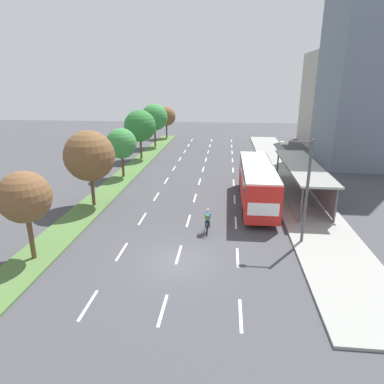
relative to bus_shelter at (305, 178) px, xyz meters
The scene contains 18 objects.
ground_plane 15.57m from the bus_shelter, 128.08° to the right, with size 140.00×140.00×0.00m, color #424247.
median_strip 19.56m from the bus_shelter, 156.28° to the left, with size 2.60×52.00×0.12m, color #4C7038.
sidewalk_right 8.04m from the bus_shelter, 92.05° to the left, with size 4.50×52.00×0.15m, color gray.
lane_divider_left 14.79m from the bus_shelter, 152.65° to the left, with size 0.14×48.81×0.01m.
lane_divider_center 11.82m from the bus_shelter, 144.73° to the left, with size 0.14×48.81×0.01m.
lane_divider_right 9.23m from the bus_shelter, 131.82° to the left, with size 0.14×48.81×0.01m.
bus_shelter is the anchor object (origin of this frame).
bus 4.73m from the bus_shelter, 154.99° to the right, with size 2.54×11.29×3.37m.
cyclist 11.44m from the bus_shelter, 134.67° to the right, with size 0.46×1.82×1.71m.
median_tree_nearest 22.00m from the bus_shelter, 144.27° to the right, with size 2.89×2.89×5.16m.
median_tree_second 18.25m from the bus_shelter, 167.34° to the right, with size 4.01×4.01×6.13m.
median_tree_third 18.57m from the bus_shelter, 164.74° to the left, with size 3.17×3.17×5.17m.
median_tree_fourth 22.81m from the bus_shelter, 142.82° to the left, with size 4.06×4.06×6.34m.
median_tree_fifth 28.98m from the bus_shelter, 128.67° to the left, with size 4.05×4.05×6.56m.
median_tree_farthest 36.10m from the bus_shelter, 119.53° to the left, with size 3.35×3.35×5.51m.
streetlight 9.54m from the bus_shelter, 103.10° to the right, with size 1.91×0.24×6.50m.
building_near_right 20.52m from the bus_shelter, 57.95° to the left, with size 8.56×10.93×26.00m, color slate.
building_mid_right 29.83m from the bus_shelter, 69.05° to the left, with size 9.54×12.44×14.29m, color #A39E93.
Camera 1 is at (2.63, -16.91, 9.82)m, focal length 31.39 mm.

